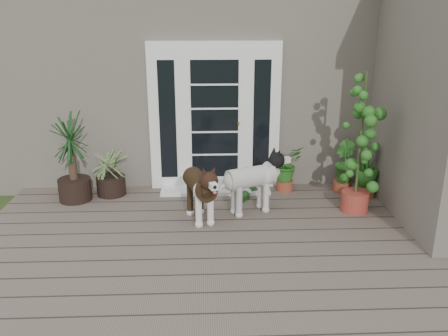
{
  "coord_description": "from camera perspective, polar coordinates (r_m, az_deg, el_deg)",
  "views": [
    {
      "loc": [
        -0.35,
        -4.18,
        2.7
      ],
      "look_at": [
        -0.1,
        1.75,
        0.7
      ],
      "focal_mm": 38.15,
      "sensor_mm": 36.0,
      "label": 1
    }
  ],
  "objects": [
    {
      "name": "brindle_dog",
      "position": [
        6.01,
        -2.92,
        -3.12
      ],
      "size": [
        0.61,
        0.93,
        0.71
      ],
      "primitive_type": null,
      "rotation": [
        0.0,
        0.0,
        3.46
      ],
      "color": "#362413",
      "rests_on": "deck"
    },
    {
      "name": "door_unit",
      "position": [
        6.95,
        -1.13,
        6.1
      ],
      "size": [
        1.9,
        0.14,
        2.15
      ],
      "primitive_type": "cube",
      "color": "white",
      "rests_on": "deck"
    },
    {
      "name": "door_step",
      "position": [
        7.06,
        -1.03,
        -2.6
      ],
      "size": [
        1.6,
        0.4,
        0.05
      ],
      "primitive_type": "cube",
      "color": "white",
      "rests_on": "deck"
    },
    {
      "name": "sapling",
      "position": [
        6.33,
        16.01,
        3.05
      ],
      "size": [
        0.6,
        0.6,
        1.92
      ],
      "primitive_type": null,
      "rotation": [
        0.0,
        0.0,
        -0.06
      ],
      "color": "#215618",
      "rests_on": "deck"
    },
    {
      "name": "white_dog",
      "position": [
        6.23,
        3.21,
        -2.25
      ],
      "size": [
        0.94,
        0.68,
        0.72
      ],
      "primitive_type": null,
      "rotation": [
        0.0,
        0.0,
        -1.17
      ],
      "color": "white",
      "rests_on": "deck"
    },
    {
      "name": "herb_b",
      "position": [
        7.2,
        14.06,
        -0.62
      ],
      "size": [
        0.4,
        0.4,
        0.55
      ],
      "primitive_type": "imported",
      "rotation": [
        0.0,
        0.0,
        1.67
      ],
      "color": "#1D6623",
      "rests_on": "deck"
    },
    {
      "name": "clog_left",
      "position": [
        7.06,
        3.43,
        -2.43
      ],
      "size": [
        0.2,
        0.33,
        0.09
      ],
      "primitive_type": null,
      "rotation": [
        0.0,
        0.0,
        0.2
      ],
      "color": "#15361A",
      "rests_on": "deck"
    },
    {
      "name": "herb_a",
      "position": [
        7.06,
        7.35,
        -0.35
      ],
      "size": [
        0.66,
        0.66,
        0.61
      ],
      "primitive_type": "imported",
      "rotation": [
        0.0,
        0.0,
        0.6
      ],
      "color": "#285919",
      "rests_on": "deck"
    },
    {
      "name": "spider_plant",
      "position": [
        7.02,
        -13.49,
        -0.29
      ],
      "size": [
        0.71,
        0.71,
        0.73
      ],
      "primitive_type": null,
      "rotation": [
        0.0,
        0.0,
        -0.04
      ],
      "color": "#91BA72",
      "rests_on": "deck"
    },
    {
      "name": "herb_c",
      "position": [
        7.08,
        16.65,
        -0.79
      ],
      "size": [
        0.55,
        0.55,
        0.64
      ],
      "primitive_type": "imported",
      "rotation": [
        0.0,
        0.0,
        4.26
      ],
      "color": "#215A19",
      "rests_on": "deck"
    },
    {
      "name": "yucca",
      "position": [
        6.87,
        -17.79,
        1.15
      ],
      "size": [
        0.9,
        0.9,
        1.24
      ],
      "primitive_type": null,
      "rotation": [
        0.0,
        0.0,
        -0.05
      ],
      "color": "black",
      "rests_on": "deck"
    },
    {
      "name": "clog_right",
      "position": [
        6.7,
        2.05,
        -3.58
      ],
      "size": [
        0.33,
        0.37,
        0.1
      ],
      "primitive_type": null,
      "rotation": [
        0.0,
        0.0,
        -0.63
      ],
      "color": "#153314",
      "rests_on": "deck"
    },
    {
      "name": "deck",
      "position": [
        5.3,
        1.73,
        -11.27
      ],
      "size": [
        6.2,
        4.6,
        0.12
      ],
      "primitive_type": "cube",
      "color": "#6B5B4C",
      "rests_on": "ground"
    },
    {
      "name": "house_main",
      "position": [
        8.91,
        -0.14,
        11.2
      ],
      "size": [
        7.4,
        4.0,
        3.1
      ],
      "primitive_type": "cube",
      "color": "#665E54",
      "rests_on": "ground"
    }
  ]
}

